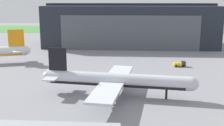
# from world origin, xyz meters

# --- Properties ---
(ground_plane) EXTENTS (440.00, 440.00, 0.00)m
(ground_plane) POSITION_xyz_m (0.00, 0.00, 0.00)
(ground_plane) COLOR gray
(grass_field_strip) EXTENTS (440.00, 56.00, 0.08)m
(grass_field_strip) POSITION_xyz_m (0.00, 162.05, 0.04)
(grass_field_strip) COLOR #488B3F
(grass_field_strip) RESTS_ON ground_plane
(maintenance_hangar) EXTENTS (87.06, 32.17, 22.13)m
(maintenance_hangar) POSITION_xyz_m (8.96, 80.70, 10.60)
(maintenance_hangar) COLOR #232833
(maintenance_hangar) RESTS_ON ground_plane
(airliner_near_right) EXTENTS (39.69, 33.92, 11.95)m
(airliner_near_right) POSITION_xyz_m (5.88, -1.92, 4.08)
(airliner_near_right) COLOR silver
(airliner_near_right) RESTS_ON ground_plane
(ops_van) EXTENTS (4.44, 2.69, 1.96)m
(ops_van) POSITION_xyz_m (27.62, 32.28, 0.99)
(ops_van) COLOR #2D2D33
(ops_van) RESTS_ON ground_plane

